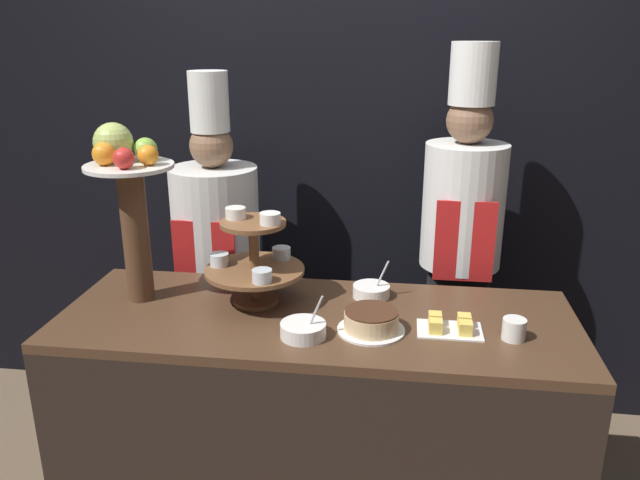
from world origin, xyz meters
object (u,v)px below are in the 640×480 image
object	(u,v)px
fruit_pedestal	(128,189)
cup_white	(514,329)
chef_center_left	(461,240)
serving_bowl_near	(303,330)
tiered_stand	(254,259)
chef_left	(217,253)
cake_square_tray	(450,326)
cake_round	(371,321)
serving_bowl_far	(371,291)

from	to	relation	value
fruit_pedestal	cup_white	bearing A→B (deg)	-6.83
chef_center_left	cup_white	bearing A→B (deg)	-80.32
fruit_pedestal	serving_bowl_near	xyz separation A→B (m)	(0.67, -0.24, -0.40)
tiered_stand	chef_left	world-z (taller)	chef_left
tiered_stand	serving_bowl_near	size ratio (longest dim) A/B	2.41
chef_left	chef_center_left	xyz separation A→B (m)	(1.09, 0.00, 0.11)
cup_white	cake_square_tray	xyz separation A→B (m)	(-0.20, 0.03, -0.02)
cake_square_tray	fruit_pedestal	bearing A→B (deg)	173.51
tiered_stand	chef_left	xyz separation A→B (m)	(-0.31, 0.53, -0.18)
cup_white	chef_left	distance (m)	1.40
cup_white	cake_round	bearing A→B (deg)	-179.60
fruit_pedestal	cake_square_tray	xyz separation A→B (m)	(1.15, -0.13, -0.40)
fruit_pedestal	serving_bowl_far	distance (m)	0.97
tiered_stand	fruit_pedestal	bearing A→B (deg)	-178.89
cup_white	cake_square_tray	bearing A→B (deg)	171.26
fruit_pedestal	cake_square_tray	distance (m)	1.23
serving_bowl_near	chef_left	size ratio (longest dim) A/B	0.09
tiered_stand	cup_white	size ratio (longest dim) A/B	4.78
serving_bowl_near	chef_center_left	size ratio (longest dim) A/B	0.08
tiered_stand	chef_center_left	xyz separation A→B (m)	(0.78, 0.53, -0.07)
cake_square_tray	chef_left	bearing A→B (deg)	146.19
tiered_stand	cup_white	distance (m)	0.93
tiered_stand	cake_round	size ratio (longest dim) A/B	1.60
tiered_stand	fruit_pedestal	world-z (taller)	fruit_pedestal
chef_center_left	cake_round	bearing A→B (deg)	-115.96
cake_round	chef_center_left	bearing A→B (deg)	64.04
tiered_stand	serving_bowl_near	world-z (taller)	tiered_stand
cup_white	serving_bowl_far	size ratio (longest dim) A/B	0.51
serving_bowl_near	fruit_pedestal	bearing A→B (deg)	160.57
fruit_pedestal	cake_round	size ratio (longest dim) A/B	2.85
cake_round	cake_square_tray	xyz separation A→B (m)	(0.26, 0.03, -0.02)
tiered_stand	cake_round	world-z (taller)	tiered_stand
serving_bowl_near	chef_center_left	bearing A→B (deg)	54.09
fruit_pedestal	cup_white	xyz separation A→B (m)	(1.35, -0.16, -0.39)
serving_bowl_near	chef_left	bearing A→B (deg)	123.97
serving_bowl_near	chef_center_left	xyz separation A→B (m)	(0.56, 0.78, 0.08)
serving_bowl_far	fruit_pedestal	bearing A→B (deg)	-172.30
cup_white	serving_bowl_far	world-z (taller)	serving_bowl_far
tiered_stand	chef_left	distance (m)	0.64
chef_center_left	cake_square_tray	bearing A→B (deg)	-96.98
cake_round	serving_bowl_far	distance (m)	0.28
cake_round	cup_white	bearing A→B (deg)	0.40
chef_left	tiered_stand	bearing A→B (deg)	-60.15
fruit_pedestal	chef_left	xyz separation A→B (m)	(0.14, 0.54, -0.43)
cake_round	cup_white	size ratio (longest dim) A/B	3.00
serving_bowl_far	chef_center_left	size ratio (longest dim) A/B	0.08
serving_bowl_far	chef_center_left	xyz separation A→B (m)	(0.36, 0.43, 0.08)
chef_left	chef_center_left	size ratio (longest dim) A/B	0.94
tiered_stand	chef_center_left	bearing A→B (deg)	34.33
fruit_pedestal	serving_bowl_far	world-z (taller)	fruit_pedestal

